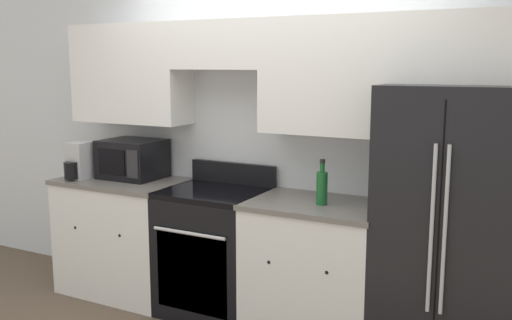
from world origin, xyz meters
TOP-DOWN VIEW (x-y plane):
  - wall_back at (0.02, 0.59)m, footprint 8.00×0.39m
  - lower_cabinets_left at (-1.20, 0.31)m, footprint 1.01×0.64m
  - lower_cabinets_right at (0.45, 0.31)m, footprint 0.90×0.64m
  - oven_range at (-0.35, 0.31)m, footprint 0.72×0.65m
  - refrigerator at (1.30, 0.37)m, footprint 0.81×0.76m
  - microwave at (-1.17, 0.40)m, footprint 0.47×0.40m
  - bottle at (0.50, 0.27)m, footprint 0.07×0.07m
  - coffee_maker at (-1.52, 0.16)m, footprint 0.17×0.23m

SIDE VIEW (x-z plane):
  - lower_cabinets_left at x=-1.20m, z-range 0.00..0.94m
  - lower_cabinets_right at x=0.45m, z-range 0.00..0.94m
  - oven_range at x=-0.35m, z-range -0.07..1.02m
  - refrigerator at x=1.30m, z-range 0.00..1.72m
  - bottle at x=0.50m, z-range 0.90..1.20m
  - coffee_maker at x=-1.52m, z-range 0.92..1.22m
  - microwave at x=-1.17m, z-range 0.94..1.24m
  - wall_back at x=0.02m, z-range 0.18..2.78m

